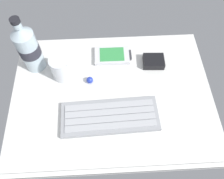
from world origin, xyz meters
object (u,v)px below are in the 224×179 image
Objects in this scene: keyboard at (110,116)px; charger_block at (154,61)px; trackball_mouse at (90,80)px; handheld_device at (112,56)px; juice_cup at (61,69)px; water_bottle at (28,48)px.

charger_block is at bearing 50.57° from keyboard.
charger_block is 22.75cm from trackball_mouse.
handheld_device is 1.83× the size of charger_block.
handheld_device is 1.51× the size of juice_cup.
keyboard is 23.03cm from handheld_device.
trackball_mouse is at bearing -22.91° from water_bottle.
trackball_mouse is at bearing 114.72° from keyboard.
juice_cup reaches higher than handheld_device.
charger_block is (40.17, -1.43, -7.81)cm from water_bottle.
keyboard is 14.31cm from trackball_mouse.
keyboard is at bearing -65.28° from trackball_mouse.
charger_block is 3.18× the size of trackball_mouse.
trackball_mouse is (-21.86, -6.31, -0.10)cm from charger_block.
juice_cup is at bearing -157.50° from handheld_device.
water_bottle is 21.39cm from trackball_mouse.
water_bottle is at bearing 153.53° from juice_cup.
juice_cup is 9.74cm from trackball_mouse.
handheld_device is at bearing 165.36° from charger_block.
water_bottle is at bearing 177.96° from charger_block.
keyboard is 3.45× the size of juice_cup.
charger_block reaches higher than trackball_mouse.
charger_block is at bearing -2.04° from water_bottle.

